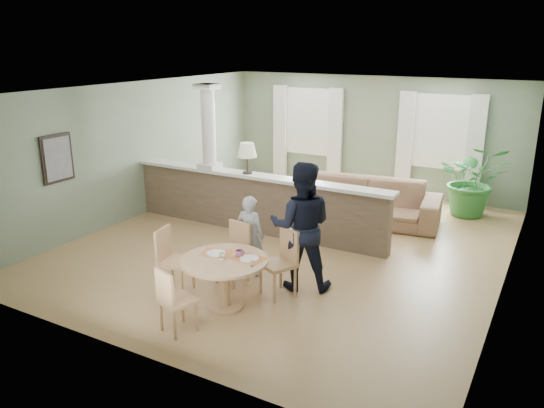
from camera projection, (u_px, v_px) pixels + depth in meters
The scene contains 12 objects.
ground at pixel (292, 243), 9.47m from camera, with size 8.00×8.00×0.00m, color tan.
room_shell at pixel (308, 137), 9.47m from camera, with size 7.02×8.02×2.71m.
pony_wall at pixel (251, 195), 9.89m from camera, with size 5.32×0.38×2.70m.
sofa at pixel (365, 201), 10.48m from camera, with size 2.87×1.12×0.84m, color brown.
houseplant at pixel (473, 180), 10.76m from camera, with size 1.35×1.17×1.49m, color #2C6E2E.
dining_table at pixel (225, 269), 7.02m from camera, with size 1.16×1.16×0.80m.
chair_far_boy at pixel (235, 249), 7.85m from camera, with size 0.46×0.46×0.90m.
chair_far_man at pixel (282, 259), 7.42m from camera, with size 0.58×0.58×0.96m.
chair_near at pixel (173, 298), 6.42m from camera, with size 0.49×0.49×0.85m.
chair_side at pixel (171, 257), 7.52m from camera, with size 0.49×0.49×0.94m.
child_person at pixel (250, 236), 8.01m from camera, with size 0.46×0.30×1.26m, color #98999D.
man_person at pixel (301, 226), 7.51m from camera, with size 0.91×0.71×1.87m, color black.
Camera 1 is at (4.00, -7.89, 3.46)m, focal length 35.00 mm.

